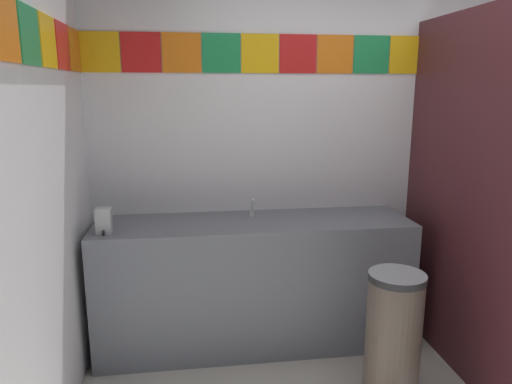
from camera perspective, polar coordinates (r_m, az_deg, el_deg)
name	(u,v)px	position (r m, az deg, el deg)	size (l,w,h in m)	color
wall_back	(365,135)	(3.51, 13.08, 6.78)	(3.87, 0.09, 2.78)	silver
vanity_counter	(254,282)	(3.24, -0.24, -10.84)	(2.07, 0.55, 0.87)	slate
faucet_center	(252,210)	(3.16, -0.46, -2.15)	(0.04, 0.10, 0.14)	silver
soap_dispenser	(104,221)	(2.94, -17.97, -3.38)	(0.09, 0.09, 0.16)	#B7BABF
toilet	(508,299)	(3.74, 28.24, -11.37)	(0.39, 0.49, 0.74)	white
trash_bin	(393,336)	(2.85, 16.30, -16.40)	(0.31, 0.31, 0.74)	brown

